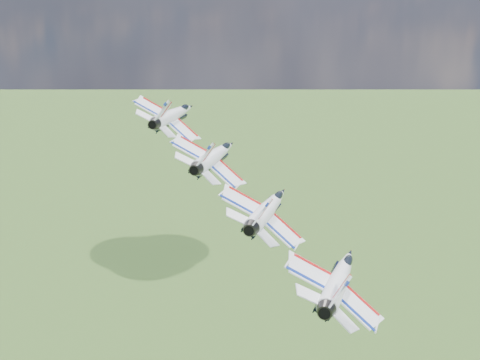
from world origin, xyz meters
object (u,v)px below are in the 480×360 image
(jet_0, at_px, (174,115))
(jet_3, at_px, (339,278))
(jet_2, at_px, (268,208))
(jet_1, at_px, (215,155))

(jet_0, bearing_deg, jet_3, -44.22)
(jet_0, xyz_separation_m, jet_3, (27.65, -27.69, -8.18))
(jet_0, relative_size, jet_2, 1.00)
(jet_0, distance_m, jet_2, 26.65)
(jet_1, relative_size, jet_3, 1.00)
(jet_0, distance_m, jet_3, 39.98)
(jet_2, height_order, jet_3, jet_2)
(jet_2, xyz_separation_m, jet_3, (9.22, -9.23, -2.73))
(jet_1, relative_size, jet_2, 1.00)
(jet_0, bearing_deg, jet_1, -44.22)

